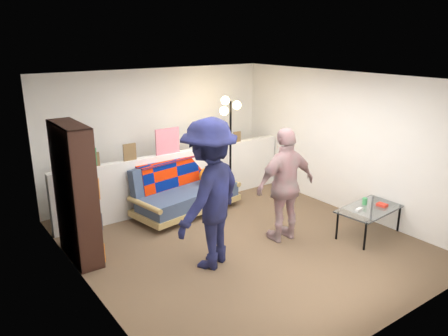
# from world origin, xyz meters

# --- Properties ---
(ground) EXTENTS (5.00, 5.00, 0.00)m
(ground) POSITION_xyz_m (0.00, 0.00, 0.00)
(ground) COLOR brown
(ground) RESTS_ON ground
(room_shell) EXTENTS (4.60, 5.05, 2.45)m
(room_shell) POSITION_xyz_m (0.00, 0.47, 1.67)
(room_shell) COLOR silver
(room_shell) RESTS_ON ground
(half_wall_ledge) EXTENTS (4.45, 0.15, 1.00)m
(half_wall_ledge) POSITION_xyz_m (0.00, 1.80, 0.50)
(half_wall_ledge) COLOR silver
(half_wall_ledge) RESTS_ON ground
(ledge_decor) EXTENTS (2.97, 0.02, 0.45)m
(ledge_decor) POSITION_xyz_m (-0.23, 1.78, 1.18)
(ledge_decor) COLOR brown
(ledge_decor) RESTS_ON half_wall_ledge
(futon_sofa) EXTENTS (1.98, 1.18, 0.80)m
(futon_sofa) POSITION_xyz_m (-0.06, 1.47, 0.37)
(futon_sofa) COLOR tan
(futon_sofa) RESTS_ON ground
(bookshelf) EXTENTS (0.31, 0.94, 1.89)m
(bookshelf) POSITION_xyz_m (-2.08, 0.90, 0.88)
(bookshelf) COLOR black
(bookshelf) RESTS_ON ground
(coffee_table) EXTENTS (1.12, 0.69, 0.56)m
(coffee_table) POSITION_xyz_m (1.75, -0.98, 0.42)
(coffee_table) COLOR black
(coffee_table) RESTS_ON ground
(floor_lamp) EXTENTS (0.45, 0.37, 1.91)m
(floor_lamp) POSITION_xyz_m (0.96, 1.57, 1.36)
(floor_lamp) COLOR black
(floor_lamp) RESTS_ON ground
(person_left) EXTENTS (1.48, 1.24, 1.99)m
(person_left) POSITION_xyz_m (-0.73, -0.29, 1.00)
(person_left) COLOR black
(person_left) RESTS_ON ground
(person_right) EXTENTS (1.03, 0.50, 1.71)m
(person_right) POSITION_xyz_m (0.61, -0.31, 0.86)
(person_right) COLOR #D3898E
(person_right) RESTS_ON ground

